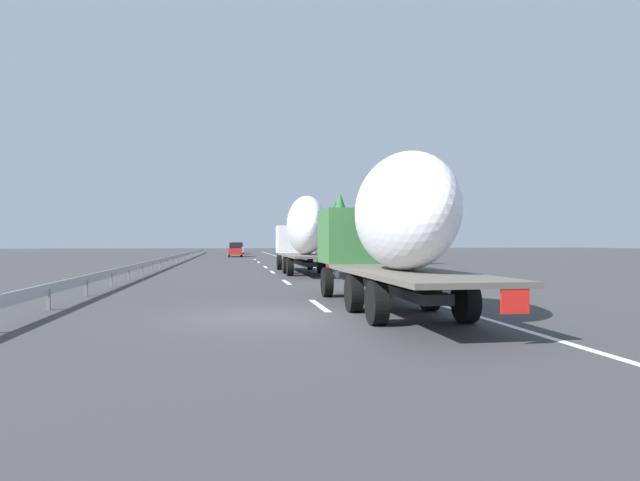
{
  "coord_description": "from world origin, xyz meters",
  "views": [
    {
      "loc": [
        -14.36,
        0.87,
        1.93
      ],
      "look_at": [
        15.64,
        -4.07,
        2.04
      ],
      "focal_mm": 30.47,
      "sensor_mm": 36.0,
      "label": 1
    }
  ],
  "objects": [
    {
      "name": "ground_plane",
      "position": [
        40.0,
        0.0,
        0.0
      ],
      "size": [
        260.0,
        260.0,
        0.0
      ],
      "primitive_type": "plane",
      "color": "#38383A"
    },
    {
      "name": "lane_stripe_0",
      "position": [
        2.0,
        -1.8,
        0.0
      ],
      "size": [
        3.2,
        0.2,
        0.01
      ],
      "primitive_type": "cube",
      "color": "white",
      "rests_on": "ground_plane"
    },
    {
      "name": "lane_stripe_1",
      "position": [
        11.85,
        -1.8,
        0.0
      ],
      "size": [
        3.2,
        0.2,
        0.01
      ],
      "primitive_type": "cube",
      "color": "white",
      "rests_on": "ground_plane"
    },
    {
      "name": "lane_stripe_2",
      "position": [
        21.02,
        -1.8,
        0.0
      ],
      "size": [
        3.2,
        0.2,
        0.01
      ],
      "primitive_type": "cube",
      "color": "white",
      "rests_on": "ground_plane"
    },
    {
      "name": "lane_stripe_3",
      "position": [
        28.21,
        -1.8,
        0.0
      ],
      "size": [
        3.2,
        0.2,
        0.01
      ],
      "primitive_type": "cube",
      "color": "white",
      "rests_on": "ground_plane"
    },
    {
      "name": "lane_stripe_4",
      "position": [
        38.91,
        -1.8,
        0.0
      ],
      "size": [
        3.2,
        0.2,
        0.01
      ],
      "primitive_type": "cube",
      "color": "white",
      "rests_on": "ground_plane"
    },
    {
      "name": "lane_stripe_5",
      "position": [
        47.18,
        -1.8,
        0.0
      ],
      "size": [
        3.2,
        0.2,
        0.01
      ],
      "primitive_type": "cube",
      "color": "white",
      "rests_on": "ground_plane"
    },
    {
      "name": "edge_line_right",
      "position": [
        45.0,
        -5.5,
        0.0
      ],
      "size": [
        110.0,
        0.2,
        0.01
      ],
      "primitive_type": "cube",
      "color": "white",
      "rests_on": "ground_plane"
    },
    {
      "name": "truck_lead",
      "position": [
        19.19,
        -3.6,
        2.63
      ],
      "size": [
        12.96,
        2.55,
        4.73
      ],
      "color": "silver",
      "rests_on": "ground_plane"
    },
    {
      "name": "truck_trailing",
      "position": [
        0.56,
        -3.6,
        2.41
      ],
      "size": [
        12.02,
        2.55,
        4.29
      ],
      "color": "#387038",
      "rests_on": "ground_plane"
    },
    {
      "name": "car_yellow_coupe",
      "position": [
        86.1,
        -0.28,
        0.9
      ],
      "size": [
        4.16,
        1.74,
        1.77
      ],
      "color": "gold",
      "rests_on": "ground_plane"
    },
    {
      "name": "car_red_compact",
      "position": [
        59.19,
        0.28,
        0.96
      ],
      "size": [
        4.78,
        1.82,
        1.91
      ],
      "color": "red",
      "rests_on": "ground_plane"
    },
    {
      "name": "car_silver_hatch",
      "position": [
        75.56,
        -0.21,
        0.97
      ],
      "size": [
        4.08,
        1.9,
        1.95
      ],
      "color": "#ADB2B7",
      "rests_on": "ground_plane"
    },
    {
      "name": "road_sign",
      "position": [
        36.16,
        -6.7,
        2.34
      ],
      "size": [
        0.1,
        0.9,
        3.39
      ],
      "color": "gray",
      "rests_on": "ground_plane"
    },
    {
      "name": "tree_0",
      "position": [
        39.99,
        -10.17,
        4.5
      ],
      "size": [
        3.49,
        3.49,
        7.02
      ],
      "color": "#472D19",
      "rests_on": "ground_plane"
    },
    {
      "name": "tree_1",
      "position": [
        59.4,
        -11.33,
        3.63
      ],
      "size": [
        3.73,
        3.73,
        5.69
      ],
      "color": "#472D19",
      "rests_on": "ground_plane"
    },
    {
      "name": "tree_2",
      "position": [
        62.18,
        -10.4,
        3.87
      ],
      "size": [
        2.74,
        2.74,
        6.49
      ],
      "color": "#472D19",
      "rests_on": "ground_plane"
    },
    {
      "name": "tree_3",
      "position": [
        51.7,
        -11.91,
        4.21
      ],
      "size": [
        3.89,
        3.89,
        7.03
      ],
      "color": "#472D19",
      "rests_on": "ground_plane"
    },
    {
      "name": "tree_4",
      "position": [
        30.54,
        -12.69,
        4.28
      ],
      "size": [
        3.35,
        3.35,
        6.89
      ],
      "color": "#472D19",
      "rests_on": "ground_plane"
    },
    {
      "name": "tree_5",
      "position": [
        79.21,
        -13.27,
        3.64
      ],
      "size": [
        3.4,
        3.4,
        5.87
      ],
      "color": "#472D19",
      "rests_on": "ground_plane"
    },
    {
      "name": "guardrail_median",
      "position": [
        43.0,
        6.0,
        0.58
      ],
      "size": [
        94.0,
        0.1,
        0.76
      ],
      "color": "#9EA0A5",
      "rests_on": "ground_plane"
    }
  ]
}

